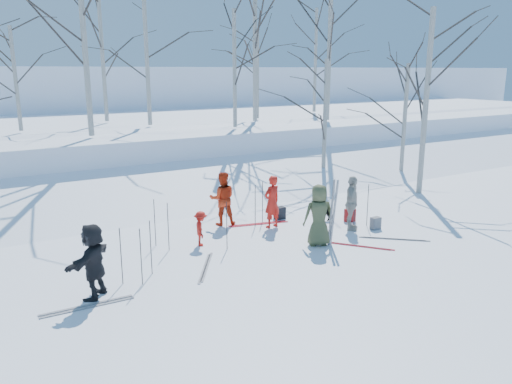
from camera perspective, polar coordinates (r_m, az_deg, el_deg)
ground at (r=13.79m, az=3.25°, el=-6.53°), size 120.00×120.00×0.00m
snow_ramp at (r=19.67m, az=-8.33°, el=0.00°), size 70.00×9.49×4.12m
snow_plateau at (r=28.85m, az=-16.24°, el=5.69°), size 70.00×18.00×2.20m
far_hill at (r=49.28m, az=-22.89°, el=9.46°), size 90.00×30.00×6.00m
skier_olive_center at (r=13.92m, az=7.19°, el=-2.65°), size 0.99×0.82×1.74m
skier_red_north at (r=15.42m, az=1.84°, el=-1.11°), size 0.66×0.49×1.64m
skier_redor_behind at (r=15.69m, az=-3.86°, el=-0.77°), size 1.01×0.91×1.70m
skier_red_seated at (r=13.97m, az=-6.33°, el=-4.18°), size 0.58×0.73×0.99m
skier_cream_east at (r=15.43m, az=10.87°, el=-1.28°), size 0.99×0.98×1.68m
skier_grey_west at (r=11.27m, az=-18.11°, el=-7.49°), size 1.39×1.46×1.65m
dog at (r=16.51m, az=7.86°, el=-2.24°), size 0.53×0.68×0.53m
upright_ski_left at (r=13.92m, az=8.61°, el=-2.36°), size 0.09×0.16×1.90m
upright_ski_right at (r=13.94m, az=8.91°, el=-2.35°), size 0.10×0.23×1.89m
ski_pair_a at (r=15.92m, az=0.29°, el=-3.66°), size 1.08×1.99×0.02m
ski_pair_b at (r=12.59m, az=-5.78°, el=-8.56°), size 1.94×2.08×0.02m
ski_pair_c at (r=11.17m, az=-18.69°, el=-12.27°), size 0.32×1.91×0.02m
ski_pair_d at (r=15.07m, az=15.49°, el=-5.20°), size 2.09×2.10×0.02m
ski_pair_e at (r=14.26m, az=11.56°, el=-6.05°), size 2.04×2.09×0.02m
ski_pole_a at (r=15.89m, az=11.22°, el=-1.49°), size 0.02×0.02×1.34m
ski_pole_b at (r=15.97m, az=0.75°, el=-1.14°), size 0.02×0.02×1.34m
ski_pole_c at (r=15.49m, az=-0.09°, el=-1.62°), size 0.02×0.02×1.34m
ski_pole_d at (r=11.66m, az=-13.01°, el=-7.23°), size 0.02×0.02×1.34m
ski_pole_e at (r=13.56m, az=-3.36°, el=-3.90°), size 0.02×0.02×1.34m
ski_pole_f at (r=14.08m, az=-11.49°, el=-3.48°), size 0.02×0.02×1.34m
ski_pole_g at (r=13.66m, az=-10.01°, el=-3.95°), size 0.02×0.02×1.34m
ski_pole_h at (r=12.19m, az=-11.93°, el=-6.23°), size 0.02×0.02×1.34m
ski_pole_i at (r=15.98m, az=12.64°, el=-1.47°), size 0.02×0.02×1.34m
ski_pole_j at (r=11.80m, az=-15.16°, el=-7.10°), size 0.02×0.02×1.34m
backpack_red at (r=16.43m, az=10.69°, el=-2.62°), size 0.32×0.22×0.42m
backpack_grey at (r=15.81m, az=13.50°, el=-3.49°), size 0.30×0.20×0.38m
backpack_dark at (r=16.45m, az=2.73°, el=-2.41°), size 0.34×0.24×0.40m
birch_plateau_b at (r=32.43m, az=6.81°, el=14.66°), size 5.00×5.00×6.29m
birch_plateau_c at (r=27.14m, az=8.43°, el=17.26°), size 6.62×6.62×8.60m
birch_plateau_e at (r=21.26m, az=-19.07°, el=16.44°), size 5.98×5.98×7.68m
birch_plateau_f at (r=27.21m, az=-17.10°, el=14.16°), size 4.86×4.86×6.09m
birch_plateau_g at (r=27.72m, az=0.17°, el=13.31°), size 3.91×3.91×4.72m
birch_plateau_h at (r=24.80m, az=-12.37°, el=14.69°), size 4.96×4.96×6.23m
birch_plateau_i at (r=26.32m, az=-0.12°, el=16.73°), size 6.12×6.12×7.88m
birch_plateau_j at (r=23.35m, az=-2.46°, el=13.85°), size 4.27×4.27×5.24m
birch_plateau_k at (r=24.10m, az=-25.78°, el=11.53°), size 3.68×3.68×4.40m
birch_edge_b at (r=20.47m, az=18.84°, el=9.52°), size 5.53×5.53×7.05m
birch_edge_c at (r=23.49m, az=16.61°, el=7.72°), size 4.15×4.15×5.08m
birch_edge_e at (r=21.81m, az=7.88°, el=7.96°), size 4.27×4.27×5.24m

